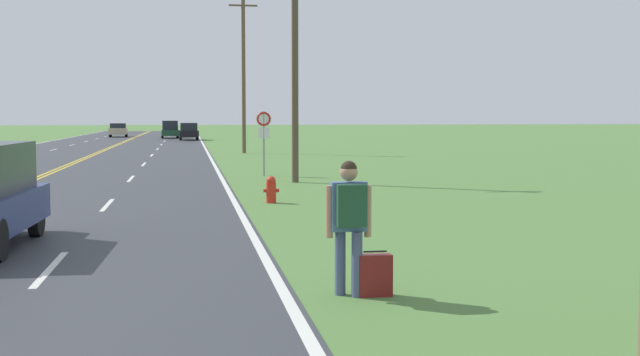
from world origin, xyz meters
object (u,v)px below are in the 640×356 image
(fire_hydrant, at_px, (271,189))
(car_dark_green_van_mid_far, at_px, (170,129))
(hitchhiker_person, at_px, (349,214))
(car_champagne_sedan_receding, at_px, (118,130))
(traffic_sign, at_px, (264,127))
(suitcase, at_px, (375,275))
(car_black_van_mid_near, at_px, (189,131))

(fire_hydrant, relative_size, car_dark_green_van_mid_far, 0.16)
(hitchhiker_person, xyz_separation_m, car_champagne_sedan_receding, (-9.67, 81.06, -0.30))
(fire_hydrant, distance_m, traffic_sign, 10.08)
(hitchhiker_person, xyz_separation_m, traffic_sign, (0.89, 21.43, 0.83))
(car_champagne_sedan_receding, bearing_deg, fire_hydrant, -174.41)
(suitcase, relative_size, car_black_van_mid_near, 0.14)
(hitchhiker_person, relative_size, car_dark_green_van_mid_far, 0.39)
(hitchhiker_person, bearing_deg, car_black_van_mid_near, 2.41)
(traffic_sign, height_order, car_dark_green_van_mid_far, traffic_sign)
(traffic_sign, bearing_deg, car_dark_green_van_mid_far, 95.07)
(car_black_van_mid_near, relative_size, car_champagne_sedan_receding, 1.03)
(suitcase, xyz_separation_m, fire_hydrant, (-0.19, 11.54, 0.09))
(suitcase, xyz_separation_m, car_champagne_sedan_receding, (-10.01, 81.09, 0.52))
(fire_hydrant, relative_size, car_champagne_sedan_receding, 0.17)
(suitcase, distance_m, car_black_van_mid_near, 68.85)
(hitchhiker_person, bearing_deg, fire_hydrant, -0.00)
(car_black_van_mid_near, bearing_deg, suitcase, 0.83)
(car_champagne_sedan_receding, bearing_deg, traffic_sign, -172.40)
(car_dark_green_van_mid_far, bearing_deg, car_champagne_sedan_receding, -135.20)
(fire_hydrant, xyz_separation_m, car_dark_green_van_mid_far, (-4.09, 64.29, 0.57))
(car_champagne_sedan_receding, bearing_deg, suitcase, -175.41)
(hitchhiker_person, bearing_deg, car_champagne_sedan_receding, 7.57)
(hitchhiker_person, distance_m, traffic_sign, 21.47)
(traffic_sign, bearing_deg, hitchhiker_person, -92.38)
(traffic_sign, xyz_separation_m, car_champagne_sedan_receding, (-10.56, 59.62, -1.13))
(suitcase, relative_size, car_champagne_sedan_receding, 0.14)
(hitchhiker_person, bearing_deg, suitcase, -94.49)
(car_black_van_mid_near, bearing_deg, traffic_sign, 2.37)
(suitcase, bearing_deg, car_dark_green_van_mid_far, 4.00)
(fire_hydrant, bearing_deg, traffic_sign, 85.75)
(fire_hydrant, bearing_deg, car_black_van_mid_near, 92.13)
(traffic_sign, relative_size, car_champagne_sedan_receding, 0.59)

